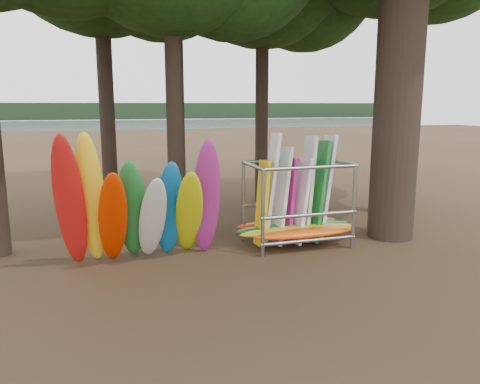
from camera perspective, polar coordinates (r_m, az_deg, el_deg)
name	(u,v)px	position (r m, az deg, el deg)	size (l,w,h in m)	color
ground	(244,264)	(10.83, 0.51, -8.82)	(120.00, 120.00, 0.00)	#47331E
lake	(116,130)	(69.88, -14.92, 7.32)	(160.00, 160.00, 0.00)	gray
far_shore	(105,111)	(119.76, -16.12, 9.45)	(160.00, 4.00, 4.00)	black
kayak_row	(140,209)	(10.77, -12.11, -2.01)	(3.80, 2.02, 3.22)	#B41311
storage_rack	(297,206)	(12.21, 6.93, -1.74)	(3.24, 1.58, 2.92)	slate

